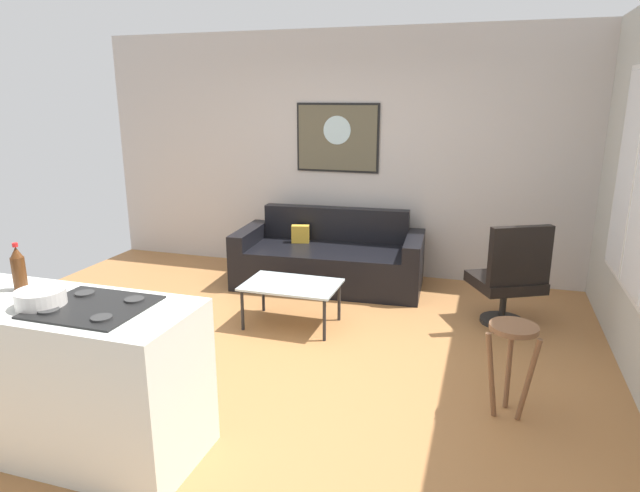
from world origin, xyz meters
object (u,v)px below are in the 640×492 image
Objects in this scene: soda_bottle_2 at (19,269)px; couch at (329,260)px; mixing_bowl at (41,299)px; coffee_table at (292,287)px; armchair at (510,277)px; wall_painting at (337,138)px; bar_stool at (512,347)px.

couch is at bearing 72.66° from soda_bottle_2.
couch is 3.53m from mixing_bowl.
coffee_table is 1.99m from armchair.
wall_painting is at bearing 81.54° from mixing_bowl.
bar_stool reaches higher than coffee_table.
soda_bottle_2 is 3.93m from wall_painting.
bar_stool is at bearing -90.75° from armchair.
soda_bottle_2 reaches higher than couch.
coffee_table is 2.12m from bar_stool.
wall_painting is (-1.98, 1.21, 1.12)m from armchair.
armchair is 1.54m from bar_stool.
soda_bottle_2 reaches higher than coffee_table.
armchair is at bearing 47.03° from mixing_bowl.
coffee_table is at bearing 73.13° from mixing_bowl.
soda_bottle_2 is at bearing -138.44° from armchair.
mixing_bowl reaches higher than bar_stool.
wall_painting is (0.59, 3.97, 0.62)m from mixing_bowl.
mixing_bowl is (0.33, -0.19, -0.08)m from soda_bottle_2.
coffee_table is 2.16m from wall_painting.
coffee_table is 0.87× the size of wall_painting.
soda_bottle_2 reaches higher than armchair.
soda_bottle_2 is at bearing -116.40° from coffee_table.
armchair is at bearing 89.25° from bar_stool.
coffee_table is 3.22× the size of mixing_bowl.
soda_bottle_2 is at bearing -107.34° from couch.
coffee_table is at bearing 152.72° from bar_stool.
armchair is 3.80m from mixing_bowl.
bar_stool is 2.86m from mixing_bowl.
couch reaches higher than bar_stool.
coffee_table is at bearing -87.64° from wall_painting.
couch is 2.15× the size of armchair.
armchair reaches higher than couch.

